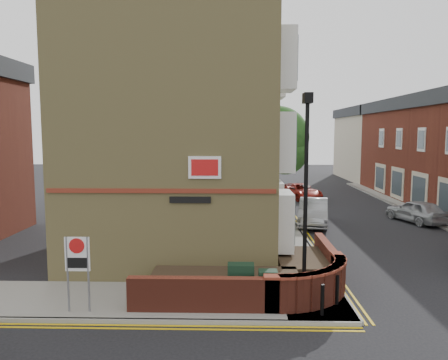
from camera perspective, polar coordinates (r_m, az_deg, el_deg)
ground at (r=12.74m, az=3.69°, el=-18.31°), size 120.00×120.00×0.00m
pavement_corner at (r=14.40m, az=-11.13°, el=-15.17°), size 13.00×3.00×0.12m
pavement_main at (r=28.18m, az=6.51°, el=-4.48°), size 2.00×32.00×0.12m
kerb_side at (r=13.06m, az=-12.62°, el=-17.53°), size 13.00×0.15×0.12m
kerb_main_near at (r=28.28m, az=8.54°, el=-4.47°), size 0.15×32.00×0.12m
kerb_main_far at (r=27.62m, az=26.11°, el=-5.30°), size 0.15×40.00×0.12m
yellow_lines_side at (r=12.86m, az=-12.90°, el=-18.19°), size 13.00×0.28×0.01m
yellow_lines_main at (r=28.32m, az=9.04°, el=-4.57°), size 0.28×32.00×0.01m
corner_building at (r=19.74m, az=-5.48°, el=8.94°), size 8.95×10.40×13.60m
garden_wall at (r=15.04m, az=3.31°, el=-14.35°), size 6.80×6.00×1.20m
lamppost at (r=13.09m, az=10.61°, el=-2.41°), size 0.25×0.50×6.30m
utility_cabinet_large at (r=13.66m, az=2.20°, el=-13.30°), size 0.80×0.45×1.20m
utility_cabinet_small at (r=13.43m, az=5.74°, el=-13.90°), size 0.55×0.40×1.10m
bollard_near at (r=13.11m, az=12.72°, el=-15.02°), size 0.11×0.11×0.90m
bollard_far at (r=13.96m, az=14.55°, el=-13.72°), size 0.11×0.11×0.90m
zone_sign at (r=13.40m, az=-18.59°, el=-9.88°), size 0.72×0.07×2.20m
far_terrace_cream at (r=51.80m, az=18.34°, el=4.58°), size 5.40×12.40×8.00m
tree_near at (r=25.75m, az=7.02°, el=4.90°), size 3.64×3.65×6.70m
tree_mid at (r=33.71m, az=5.72°, el=6.07°), size 4.03×4.03×7.42m
tree_far at (r=41.69m, az=4.90°, el=5.72°), size 3.81×3.81×7.00m
traffic_light_assembly at (r=36.77m, az=5.96°, el=2.32°), size 0.20×0.16×4.20m
silver_car_near at (r=25.59m, az=11.59°, el=-4.10°), size 2.42×4.74×1.49m
red_car_main at (r=35.20m, az=9.87°, el=-1.46°), size 3.65×4.89×1.23m
silver_car_far at (r=28.10m, az=23.86°, el=-3.72°), size 2.84×4.32×1.37m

